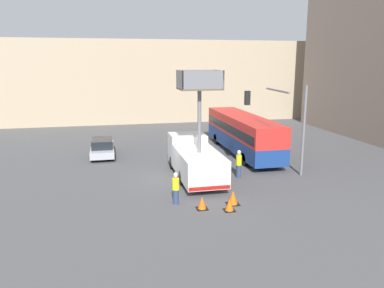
{
  "coord_description": "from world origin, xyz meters",
  "views": [
    {
      "loc": [
        -4.18,
        -23.34,
        7.59
      ],
      "look_at": [
        1.12,
        0.82,
        2.13
      ],
      "focal_mm": 35.0,
      "sensor_mm": 36.0,
      "label": 1
    }
  ],
  "objects_px": {
    "utility_truck": "(195,156)",
    "road_worker_directing": "(239,164)",
    "road_worker_near_truck": "(176,188)",
    "traffic_cone_far_side": "(202,203)",
    "traffic_cone_near_truck": "(233,198)",
    "parked_car_curbside": "(102,147)",
    "city_bus": "(242,131)",
    "traffic_cone_mid_road": "(229,205)",
    "traffic_light_pole": "(284,115)"
  },
  "relations": [
    {
      "from": "utility_truck",
      "to": "road_worker_directing",
      "type": "xyz_separation_m",
      "value": [
        2.88,
        -0.56,
        -0.54
      ]
    },
    {
      "from": "road_worker_near_truck",
      "to": "traffic_cone_far_side",
      "type": "xyz_separation_m",
      "value": [
        1.21,
        -1.02,
        -0.57
      ]
    },
    {
      "from": "traffic_cone_near_truck",
      "to": "traffic_cone_far_side",
      "type": "bearing_deg",
      "value": -171.24
    },
    {
      "from": "road_worker_near_truck",
      "to": "road_worker_directing",
      "type": "height_order",
      "value": "road_worker_directing"
    },
    {
      "from": "parked_car_curbside",
      "to": "road_worker_directing",
      "type": "bearing_deg",
      "value": -41.25
    },
    {
      "from": "traffic_cone_near_truck",
      "to": "road_worker_near_truck",
      "type": "bearing_deg",
      "value": 166.08
    },
    {
      "from": "road_worker_directing",
      "to": "traffic_cone_far_side",
      "type": "xyz_separation_m",
      "value": [
        -3.7,
        -4.8,
        -0.63
      ]
    },
    {
      "from": "utility_truck",
      "to": "traffic_cone_far_side",
      "type": "distance_m",
      "value": 5.54
    },
    {
      "from": "traffic_cone_near_truck",
      "to": "city_bus",
      "type": "bearing_deg",
      "value": 67.91
    },
    {
      "from": "road_worker_near_truck",
      "to": "traffic_cone_mid_road",
      "type": "distance_m",
      "value": 3.05
    },
    {
      "from": "city_bus",
      "to": "traffic_cone_near_truck",
      "type": "relative_size",
      "value": 15.92
    },
    {
      "from": "traffic_cone_far_side",
      "to": "utility_truck",
      "type": "bearing_deg",
      "value": 81.27
    },
    {
      "from": "road_worker_directing",
      "to": "utility_truck",
      "type": "bearing_deg",
      "value": -26.66
    },
    {
      "from": "traffic_cone_far_side",
      "to": "traffic_cone_near_truck",
      "type": "bearing_deg",
      "value": 8.76
    },
    {
      "from": "road_worker_directing",
      "to": "traffic_cone_far_side",
      "type": "bearing_deg",
      "value": 36.65
    },
    {
      "from": "city_bus",
      "to": "road_worker_directing",
      "type": "xyz_separation_m",
      "value": [
        -2.56,
        -6.48,
        -0.92
      ]
    },
    {
      "from": "traffic_light_pole",
      "to": "utility_truck",
      "type": "bearing_deg",
      "value": 171.72
    },
    {
      "from": "traffic_light_pole",
      "to": "traffic_cone_mid_road",
      "type": "relative_size",
      "value": 9.25
    },
    {
      "from": "traffic_cone_near_truck",
      "to": "traffic_light_pole",
      "type": "bearing_deg",
      "value": 41.27
    },
    {
      "from": "traffic_light_pole",
      "to": "traffic_cone_near_truck",
      "type": "bearing_deg",
      "value": -138.73
    },
    {
      "from": "traffic_cone_far_side",
      "to": "parked_car_curbside",
      "type": "height_order",
      "value": "parked_car_curbside"
    },
    {
      "from": "road_worker_directing",
      "to": "parked_car_curbside",
      "type": "xyz_separation_m",
      "value": [
        -8.96,
        7.85,
        -0.2
      ]
    },
    {
      "from": "utility_truck",
      "to": "traffic_cone_near_truck",
      "type": "distance_m",
      "value": 5.29
    },
    {
      "from": "utility_truck",
      "to": "parked_car_curbside",
      "type": "xyz_separation_m",
      "value": [
        -6.08,
        7.3,
        -0.73
      ]
    },
    {
      "from": "traffic_light_pole",
      "to": "road_worker_near_truck",
      "type": "bearing_deg",
      "value": -156.01
    },
    {
      "from": "city_bus",
      "to": "parked_car_curbside",
      "type": "xyz_separation_m",
      "value": [
        -11.52,
        1.38,
        -1.11
      ]
    },
    {
      "from": "city_bus",
      "to": "traffic_light_pole",
      "type": "xyz_separation_m",
      "value": [
        0.36,
        -6.76,
        2.29
      ]
    },
    {
      "from": "traffic_cone_near_truck",
      "to": "traffic_cone_mid_road",
      "type": "height_order",
      "value": "traffic_cone_near_truck"
    },
    {
      "from": "traffic_cone_mid_road",
      "to": "road_worker_directing",
      "type": "bearing_deg",
      "value": 66.11
    },
    {
      "from": "utility_truck",
      "to": "traffic_cone_mid_road",
      "type": "xyz_separation_m",
      "value": [
        0.52,
        -5.89,
        -1.17
      ]
    },
    {
      "from": "traffic_light_pole",
      "to": "traffic_cone_mid_road",
      "type": "xyz_separation_m",
      "value": [
        -5.28,
        -5.04,
        -3.85
      ]
    },
    {
      "from": "road_worker_near_truck",
      "to": "traffic_cone_mid_road",
      "type": "height_order",
      "value": "road_worker_near_truck"
    },
    {
      "from": "road_worker_near_truck",
      "to": "traffic_light_pole",
      "type": "bearing_deg",
      "value": -131.62
    },
    {
      "from": "city_bus",
      "to": "traffic_cone_mid_road",
      "type": "bearing_deg",
      "value": 155.82
    },
    {
      "from": "road_worker_near_truck",
      "to": "traffic_cone_near_truck",
      "type": "xyz_separation_m",
      "value": [
        3.01,
        -0.75,
        -0.52
      ]
    },
    {
      "from": "utility_truck",
      "to": "traffic_cone_mid_road",
      "type": "relative_size",
      "value": 11.22
    },
    {
      "from": "road_worker_directing",
      "to": "parked_car_curbside",
      "type": "bearing_deg",
      "value": -56.96
    },
    {
      "from": "city_bus",
      "to": "traffic_cone_far_side",
      "type": "relative_size",
      "value": 18.23
    },
    {
      "from": "traffic_cone_far_side",
      "to": "parked_car_curbside",
      "type": "bearing_deg",
      "value": 112.57
    },
    {
      "from": "traffic_cone_near_truck",
      "to": "parked_car_curbside",
      "type": "relative_size",
      "value": 0.16
    },
    {
      "from": "city_bus",
      "to": "road_worker_directing",
      "type": "relative_size",
      "value": 6.57
    },
    {
      "from": "road_worker_directing",
      "to": "traffic_cone_mid_road",
      "type": "xyz_separation_m",
      "value": [
        -2.36,
        -5.33,
        -0.64
      ]
    },
    {
      "from": "city_bus",
      "to": "traffic_cone_near_truck",
      "type": "height_order",
      "value": "city_bus"
    },
    {
      "from": "utility_truck",
      "to": "city_bus",
      "type": "xyz_separation_m",
      "value": [
        5.44,
        5.92,
        0.38
      ]
    },
    {
      "from": "city_bus",
      "to": "parked_car_curbside",
      "type": "bearing_deg",
      "value": 81.63
    },
    {
      "from": "city_bus",
      "to": "traffic_cone_mid_road",
      "type": "height_order",
      "value": "city_bus"
    },
    {
      "from": "city_bus",
      "to": "traffic_cone_near_truck",
      "type": "bearing_deg",
      "value": 156.36
    },
    {
      "from": "traffic_light_pole",
      "to": "road_worker_directing",
      "type": "distance_m",
      "value": 4.35
    },
    {
      "from": "traffic_cone_mid_road",
      "to": "parked_car_curbside",
      "type": "relative_size",
      "value": 0.14
    },
    {
      "from": "utility_truck",
      "to": "road_worker_near_truck",
      "type": "distance_m",
      "value": 4.82
    }
  ]
}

